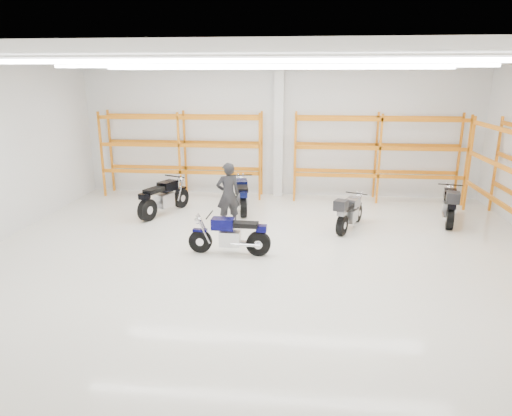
# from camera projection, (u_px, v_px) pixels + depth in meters

# --- Properties ---
(ground) EXTENTS (14.00, 14.00, 0.00)m
(ground) POSITION_uv_depth(u_px,v_px,m) (265.00, 255.00, 11.04)
(ground) COLOR silver
(ground) RESTS_ON ground
(room_shell) EXTENTS (14.02, 12.02, 4.51)m
(room_shell) POSITION_uv_depth(u_px,v_px,m) (265.00, 117.00, 10.15)
(room_shell) COLOR silver
(room_shell) RESTS_ON ground
(motorcycle_main) EXTENTS (2.02, 0.67, 0.99)m
(motorcycle_main) POSITION_uv_depth(u_px,v_px,m) (233.00, 236.00, 10.98)
(motorcycle_main) COLOR black
(motorcycle_main) RESTS_ON ground
(motorcycle_back_a) EXTENTS (1.12, 2.17, 1.12)m
(motorcycle_back_a) POSITION_uv_depth(u_px,v_px,m) (162.00, 198.00, 14.10)
(motorcycle_back_a) COLOR black
(motorcycle_back_a) RESTS_ON ground
(motorcycle_back_b) EXTENTS (0.74, 2.15, 1.06)m
(motorcycle_back_b) POSITION_uv_depth(u_px,v_px,m) (242.00, 196.00, 14.52)
(motorcycle_back_b) COLOR black
(motorcycle_back_b) RESTS_ON ground
(motorcycle_back_c) EXTENTS (1.04, 1.90, 1.02)m
(motorcycle_back_c) POSITION_uv_depth(u_px,v_px,m) (348.00, 213.00, 12.72)
(motorcycle_back_c) COLOR black
(motorcycle_back_c) RESTS_ON ground
(motorcycle_back_d) EXTENTS (0.89, 2.18, 1.13)m
(motorcycle_back_d) POSITION_uv_depth(u_px,v_px,m) (450.00, 206.00, 13.25)
(motorcycle_back_d) COLOR black
(motorcycle_back_d) RESTS_ON ground
(standing_man) EXTENTS (0.80, 0.67, 1.86)m
(standing_man) POSITION_uv_depth(u_px,v_px,m) (228.00, 195.00, 12.93)
(standing_man) COLOR black
(standing_man) RESTS_ON ground
(structural_column) EXTENTS (0.32, 0.32, 4.50)m
(structural_column) POSITION_uv_depth(u_px,v_px,m) (279.00, 133.00, 15.97)
(structural_column) COLOR white
(structural_column) RESTS_ON ground
(pallet_racking_back_left) EXTENTS (5.67, 0.87, 3.00)m
(pallet_racking_back_left) POSITION_uv_depth(u_px,v_px,m) (182.00, 146.00, 16.11)
(pallet_racking_back_left) COLOR orange
(pallet_racking_back_left) RESTS_ON ground
(pallet_racking_back_right) EXTENTS (5.67, 0.87, 3.00)m
(pallet_racking_back_right) POSITION_uv_depth(u_px,v_px,m) (378.00, 149.00, 15.45)
(pallet_racking_back_right) COLOR orange
(pallet_racking_back_right) RESTS_ON ground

